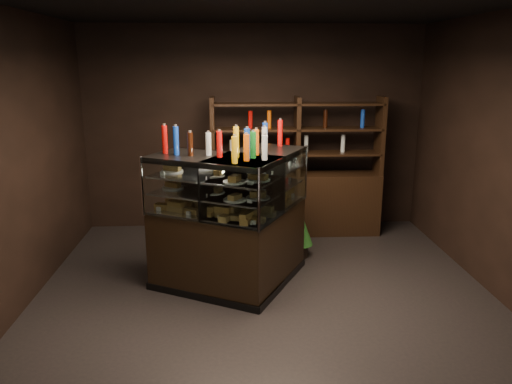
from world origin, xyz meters
TOP-DOWN VIEW (x-y plane):
  - ground at (0.00, 0.00)m, footprint 5.00×5.00m
  - room_shell at (0.00, 0.00)m, footprint 5.02×5.02m
  - display_case at (-0.30, 0.32)m, footprint 1.88×1.56m
  - food_display at (-0.30, 0.31)m, footprint 1.46×1.21m
  - bottles_top at (-0.31, 0.32)m, footprint 1.29×1.07m
  - potted_conifer at (0.53, 1.14)m, footprint 0.34×0.34m
  - back_shelving at (0.59, 2.05)m, footprint 2.44×0.44m

SIDE VIEW (x-z plane):
  - ground at x=0.00m, z-range 0.00..0.00m
  - potted_conifer at x=0.53m, z-range 0.05..0.77m
  - display_case at x=-0.30m, z-range -0.25..1.27m
  - back_shelving at x=0.59m, z-range -0.39..1.61m
  - food_display at x=-0.30m, z-range 0.88..1.35m
  - bottles_top at x=-0.31m, z-range 1.50..1.80m
  - room_shell at x=0.00m, z-range 0.44..3.45m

